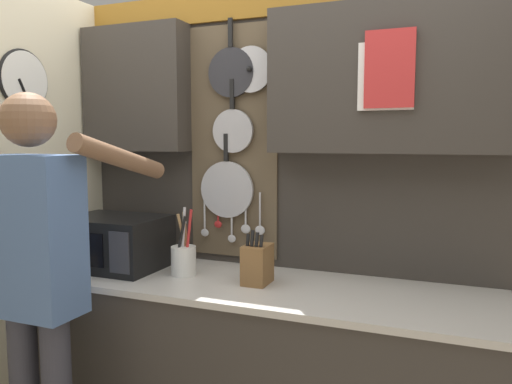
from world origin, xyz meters
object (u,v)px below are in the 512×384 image
object	(u,v)px
microwave	(114,242)
person	(37,267)
utensil_crock	(184,258)
knife_block	(257,264)

from	to	relation	value
microwave	person	xyz separation A→B (m)	(0.03, -0.54, 0.00)
utensil_crock	person	distance (m)	0.66
microwave	knife_block	distance (m)	0.80
microwave	person	distance (m)	0.54
knife_block	person	xyz separation A→B (m)	(-0.76, -0.54, 0.04)
microwave	knife_block	world-z (taller)	microwave
knife_block	microwave	bearing A→B (deg)	-179.94
microwave	utensil_crock	size ratio (longest dim) A/B	1.50
utensil_crock	person	size ratio (longest dim) A/B	0.19
microwave	knife_block	xyz separation A→B (m)	(0.80, 0.00, -0.04)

